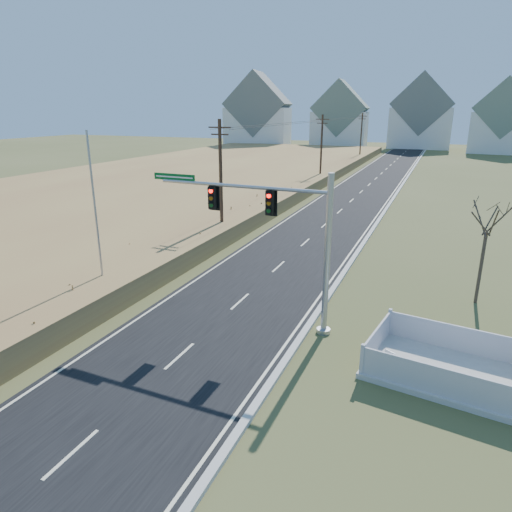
{
  "coord_description": "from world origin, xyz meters",
  "views": [
    {
      "loc": [
        9.16,
        -16.05,
        9.68
      ],
      "look_at": [
        1.76,
        1.94,
        3.4
      ],
      "focal_mm": 32.0,
      "sensor_mm": 36.0,
      "label": 1
    }
  ],
  "objects_px": {
    "traffic_signal_mast": "(287,234)",
    "flagpole": "(98,235)",
    "open_sign": "(390,358)",
    "bare_tree": "(489,216)",
    "fence_enclosure": "(447,369)"
  },
  "relations": [
    {
      "from": "fence_enclosure",
      "to": "bare_tree",
      "type": "relative_size",
      "value": 1.1
    },
    {
      "from": "fence_enclosure",
      "to": "open_sign",
      "type": "height_order",
      "value": "fence_enclosure"
    },
    {
      "from": "traffic_signal_mast",
      "to": "flagpole",
      "type": "bearing_deg",
      "value": -174.56
    },
    {
      "from": "traffic_signal_mast",
      "to": "flagpole",
      "type": "relative_size",
      "value": 1.04
    },
    {
      "from": "bare_tree",
      "to": "open_sign",
      "type": "bearing_deg",
      "value": -113.12
    },
    {
      "from": "open_sign",
      "to": "flagpole",
      "type": "distance_m",
      "value": 15.37
    },
    {
      "from": "traffic_signal_mast",
      "to": "fence_enclosure",
      "type": "bearing_deg",
      "value": -11.44
    },
    {
      "from": "fence_enclosure",
      "to": "bare_tree",
      "type": "distance_m",
      "value": 9.22
    },
    {
      "from": "fence_enclosure",
      "to": "flagpole",
      "type": "xyz_separation_m",
      "value": [
        -17.1,
        1.11,
        3.22
      ]
    },
    {
      "from": "open_sign",
      "to": "flagpole",
      "type": "height_order",
      "value": "flagpole"
    },
    {
      "from": "flagpole",
      "to": "traffic_signal_mast",
      "type": "bearing_deg",
      "value": 3.37
    },
    {
      "from": "flagpole",
      "to": "bare_tree",
      "type": "height_order",
      "value": "flagpole"
    },
    {
      "from": "traffic_signal_mast",
      "to": "flagpole",
      "type": "xyz_separation_m",
      "value": [
        -10.04,
        -0.59,
        -0.95
      ]
    },
    {
      "from": "open_sign",
      "to": "bare_tree",
      "type": "height_order",
      "value": "bare_tree"
    },
    {
      "from": "open_sign",
      "to": "bare_tree",
      "type": "xyz_separation_m",
      "value": [
        3.44,
        8.06,
        4.31
      ]
    }
  ]
}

